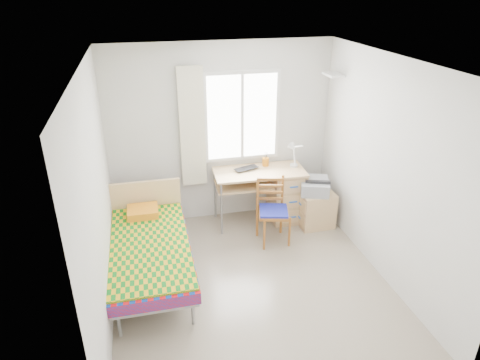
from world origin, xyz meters
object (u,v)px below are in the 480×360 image
Objects in this scene: cabinet at (315,208)px; printer at (315,186)px; chair at (273,207)px; bed at (150,246)px; desk at (282,192)px.

printer reaches higher than cabinet.
chair is 0.80m from cabinet.
bed is 2.21m from desk.
bed reaches higher than cabinet.
cabinet is (2.41, 0.65, -0.15)m from bed.
bed is 2.19× the size of chair.
printer is at bearing 16.36° from bed.
chair is at bearing -117.03° from desk.
chair is (1.68, 0.42, 0.09)m from bed.
desk is 0.52m from printer.
desk is at bearing 163.32° from printer.
desk is 2.51× the size of cabinet.
chair is 1.72× the size of cabinet.
chair is at bearing -163.36° from cabinet.
desk reaches higher than printer.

